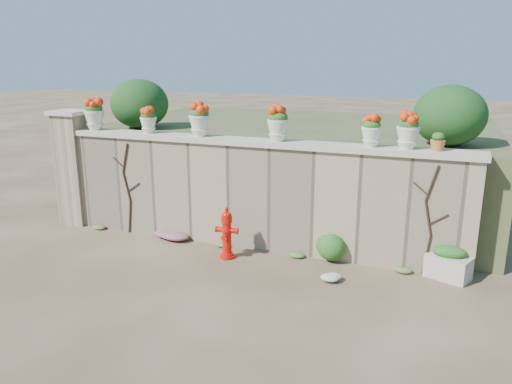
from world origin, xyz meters
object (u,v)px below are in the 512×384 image
at_px(fire_hydrant, 227,233).
at_px(urn_pot_0, 94,114).
at_px(planter_box, 448,263).
at_px(terracotta_pot, 438,143).

bearing_deg(fire_hydrant, urn_pot_0, 162.34).
distance_m(planter_box, terracotta_pot, 2.01).
distance_m(fire_hydrant, urn_pot_0, 3.91).
relative_size(planter_box, urn_pot_0, 1.21).
height_order(planter_box, urn_pot_0, urn_pot_0).
bearing_deg(planter_box, fire_hydrant, -150.37).
xyz_separation_m(fire_hydrant, urn_pot_0, (-3.31, 0.75, 1.94)).
bearing_deg(planter_box, urn_pot_0, -159.82).
bearing_deg(fire_hydrant, planter_box, 2.47).
xyz_separation_m(fire_hydrant, terracotta_pot, (3.45, 0.75, 1.75)).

